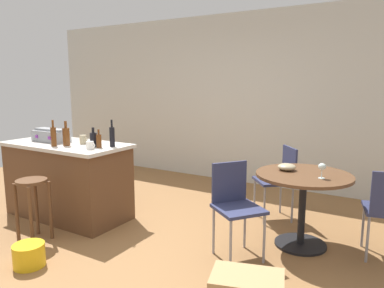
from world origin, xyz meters
TOP-DOWN VIEW (x-y plane):
  - ground_plane at (0.00, 0.00)m, footprint 8.80×8.80m
  - back_wall at (0.00, 2.83)m, footprint 8.00×0.10m
  - kitchen_island at (-1.20, 0.26)m, footprint 1.56×0.75m
  - wooden_stool at (-0.94, -0.40)m, footprint 0.30×0.30m
  - dining_table at (1.45, 0.89)m, footprint 0.92×0.92m
  - folding_chair_far at (1.03, 1.50)m, footprint 0.56×0.56m
  - folding_chair_left at (0.97, 0.36)m, footprint 0.56×0.56m
  - toolbox at (-1.44, 0.26)m, footprint 0.46×0.23m
  - bottle_0 at (-0.55, 0.37)m, footprint 0.06×0.06m
  - bottle_1 at (-0.72, 0.25)m, footprint 0.08×0.08m
  - bottle_2 at (-1.04, 0.15)m, footprint 0.08×0.08m
  - bottle_3 at (-1.13, 0.05)m, footprint 0.06×0.06m
  - bottle_4 at (-0.63, 0.24)m, footprint 0.06×0.06m
  - cup_0 at (-0.97, 0.33)m, footprint 0.11×0.08m
  - cup_1 at (-0.64, 0.12)m, footprint 0.12×0.08m
  - wine_glass at (1.64, 0.80)m, footprint 0.07×0.07m
  - serving_bowl at (1.27, 0.94)m, footprint 0.18×0.18m
  - plastic_bucket at (-0.51, -0.77)m, footprint 0.27×0.27m

SIDE VIEW (x-z plane):
  - ground_plane at x=0.00m, z-range 0.00..0.00m
  - plastic_bucket at x=-0.51m, z-range 0.00..0.20m
  - kitchen_island at x=-1.20m, z-range 0.00..0.91m
  - wooden_stool at x=-0.94m, z-range 0.14..0.78m
  - folding_chair_far at x=1.03m, z-range 0.08..0.95m
  - folding_chair_left at x=0.97m, z-range 0.08..0.96m
  - dining_table at x=1.45m, z-range 0.19..0.93m
  - serving_bowl at x=1.27m, z-range 0.74..0.81m
  - wine_glass at x=1.64m, z-range 0.78..0.92m
  - cup_1 at x=-0.64m, z-range 0.91..0.99m
  - cup_0 at x=-0.97m, z-range 0.91..1.01m
  - toolbox at x=-1.44m, z-range 0.90..1.06m
  - bottle_4 at x=-0.63m, z-range 0.88..1.09m
  - bottle_1 at x=-0.72m, z-range 0.88..1.10m
  - bottle_2 at x=-1.04m, z-range 0.87..1.16m
  - bottle_3 at x=-1.13m, z-range 0.87..1.17m
  - bottle_0 at x=-0.55m, z-range 0.87..1.18m
  - back_wall at x=0.00m, z-range 0.00..2.70m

